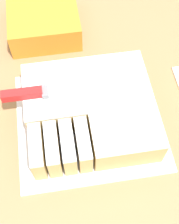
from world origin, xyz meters
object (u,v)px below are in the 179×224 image
knife (39,93)px  storage_box (44,20)px  cake (91,111)px  cake_board (90,121)px

knife → storage_box: bearing=84.8°
cake → knife: 0.14m
cake_board → cake: size_ratio=1.20×
cake → knife: bearing=162.7°
cake_board → storage_box: storage_box is taller
knife → storage_box: knife is taller
cake → knife: (-0.12, 0.04, 0.05)m
cake → storage_box: cake is taller
cake_board → storage_box: bearing=104.0°
storage_box → knife: bearing=-95.4°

